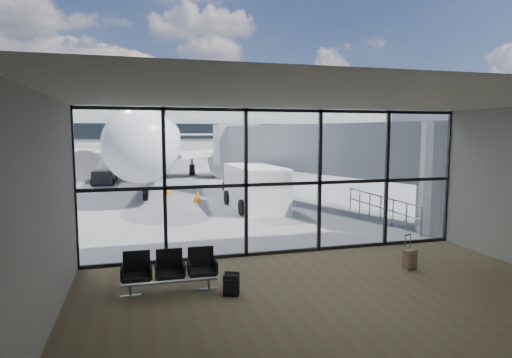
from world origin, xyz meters
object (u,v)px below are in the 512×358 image
service_van (256,187)px  belt_loader (104,175)px  seating_row (170,268)px  airliner (158,141)px  suitcase (410,259)px  backpack (231,285)px

service_van → belt_loader: (-8.03, 13.17, -0.48)m
seating_row → airliner: 29.39m
suitcase → service_van: size_ratio=0.20×
seating_row → airliner: (1.15, 29.26, 2.53)m
airliner → seating_row: bearing=-86.7°
backpack → service_van: bearing=92.5°
backpack → service_van: size_ratio=0.11×
seating_row → backpack: 1.55m
suitcase → service_van: bearing=85.3°
suitcase → airliner: size_ratio=0.02×
backpack → belt_loader: bearing=121.3°
suitcase → belt_loader: size_ratio=0.24×
backpack → airliner: size_ratio=0.01×
belt_loader → service_van: bearing=-56.2°
airliner → service_van: 19.61m
service_van → backpack: bearing=-109.0°
airliner → belt_loader: 7.72m
suitcase → airliner: (-5.37, 29.42, 2.79)m
airliner → belt_loader: bearing=-119.9°
backpack → belt_loader: size_ratio=0.13×
suitcase → belt_loader: belt_loader is taller
backpack → belt_loader: (-4.44, 24.00, 0.36)m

